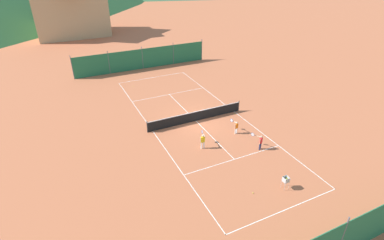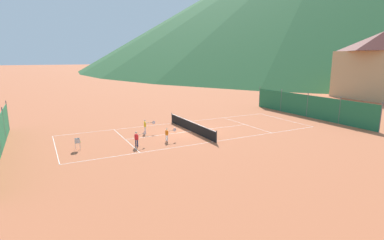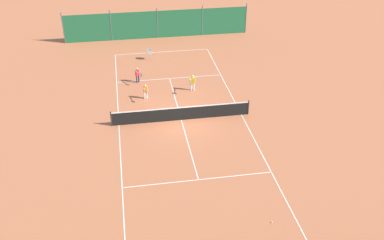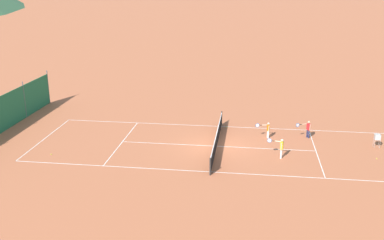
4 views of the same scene
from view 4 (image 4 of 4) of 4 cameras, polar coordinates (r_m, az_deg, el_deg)
ground_plane at (r=29.71m, az=3.14°, el=-3.34°), size 600.00×600.00×0.00m
court_line_markings at (r=29.70m, az=3.14°, el=-3.34°), size 8.25×23.85×0.01m
tennis_net at (r=29.53m, az=3.16°, el=-2.44°), size 9.18×0.08×1.06m
player_far_service at (r=31.39m, az=9.56°, el=-1.12°), size 0.37×0.99×1.12m
player_far_baseline at (r=31.96m, az=14.49°, el=-0.99°), size 0.49×1.04×1.22m
player_near_service at (r=28.11m, az=11.23°, el=-3.35°), size 0.58×1.00×1.25m
tennis_ball_near_corner at (r=33.33m, az=4.40°, el=-0.91°), size 0.07×0.07×0.07m
tennis_ball_alley_right at (r=29.62m, az=-17.46°, el=-4.18°), size 0.07×0.07×0.07m
tennis_ball_alley_left at (r=29.85m, az=22.40°, el=-4.57°), size 0.07×0.07×0.07m
ball_hopper at (r=31.66m, az=22.45°, el=-2.10°), size 0.36×0.36×0.89m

